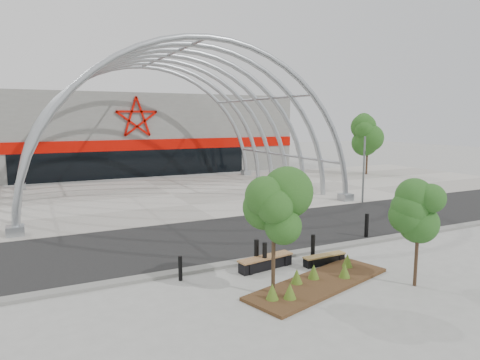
% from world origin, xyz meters
% --- Properties ---
extents(ground, '(140.00, 140.00, 0.00)m').
position_xyz_m(ground, '(0.00, 0.00, 0.00)').
color(ground, gray).
rests_on(ground, ground).
extents(road, '(140.00, 7.00, 0.02)m').
position_xyz_m(road, '(0.00, 3.50, 0.01)').
color(road, black).
rests_on(road, ground).
extents(forecourt, '(60.00, 17.00, 0.04)m').
position_xyz_m(forecourt, '(0.00, 15.50, 0.02)').
color(forecourt, '#9B968D').
rests_on(forecourt, ground).
extents(kerb, '(60.00, 0.50, 0.12)m').
position_xyz_m(kerb, '(0.00, -0.25, 0.06)').
color(kerb, slate).
rests_on(kerb, ground).
extents(arena_building, '(34.00, 15.24, 8.00)m').
position_xyz_m(arena_building, '(0.00, 33.45, 3.99)').
color(arena_building, slate).
rests_on(arena_building, ground).
extents(vault_canopy, '(20.80, 15.80, 20.36)m').
position_xyz_m(vault_canopy, '(0.00, 15.50, 0.02)').
color(vault_canopy, '#A1A6AB').
rests_on(vault_canopy, ground).
extents(planting_bed, '(5.97, 3.27, 0.60)m').
position_xyz_m(planting_bed, '(-0.70, -3.33, 0.14)').
color(planting_bed, '#3C2917').
rests_on(planting_bed, ground).
extents(signal_pole, '(0.33, 0.61, 4.42)m').
position_xyz_m(signal_pole, '(10.60, 7.02, 2.31)').
color(signal_pole, slate).
rests_on(signal_pole, ground).
extents(street_tree_0, '(1.69, 1.69, 3.86)m').
position_xyz_m(street_tree_0, '(-2.47, -3.41, 2.78)').
color(street_tree_0, '#302214').
rests_on(street_tree_0, ground).
extents(street_tree_1, '(1.44, 1.44, 3.40)m').
position_xyz_m(street_tree_1, '(2.22, -4.81, 2.44)').
color(street_tree_1, black).
rests_on(street_tree_1, ground).
extents(bench_0, '(2.32, 0.82, 0.48)m').
position_xyz_m(bench_0, '(-1.47, -1.16, 0.23)').
color(bench_0, black).
rests_on(bench_0, ground).
extents(bench_1, '(1.82, 0.45, 0.38)m').
position_xyz_m(bench_1, '(0.81, -1.72, 0.18)').
color(bench_1, black).
rests_on(bench_1, ground).
extents(bollard_0, '(0.14, 0.14, 0.87)m').
position_xyz_m(bollard_0, '(-4.70, -0.88, 0.44)').
color(bollard_0, black).
rests_on(bollard_0, ground).
extents(bollard_1, '(0.18, 0.18, 1.10)m').
position_xyz_m(bollard_1, '(-1.73, -0.92, 0.55)').
color(bollard_1, black).
rests_on(bollard_1, ground).
extents(bollard_2, '(0.17, 0.17, 1.05)m').
position_xyz_m(bollard_2, '(-1.57, -1.27, 0.53)').
color(bollard_2, black).
rests_on(bollard_2, ground).
extents(bollard_3, '(0.17, 0.17, 1.04)m').
position_xyz_m(bollard_3, '(0.69, -1.14, 0.52)').
color(bollard_3, black).
rests_on(bollard_3, ground).
extents(bollard_4, '(0.18, 0.18, 1.14)m').
position_xyz_m(bollard_4, '(4.94, 0.47, 0.57)').
color(bollard_4, black).
rests_on(bollard_4, ground).
extents(bg_tree_1, '(2.70, 2.70, 5.91)m').
position_xyz_m(bg_tree_1, '(21.00, 18.00, 4.25)').
color(bg_tree_1, black).
rests_on(bg_tree_1, ground).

